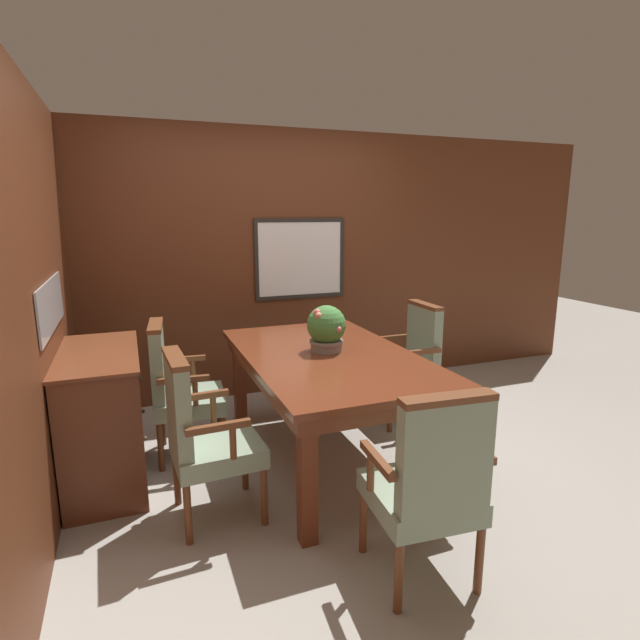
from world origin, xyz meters
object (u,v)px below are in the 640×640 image
object	(u,v)px
potted_plant	(326,328)
sideboard_cabinet	(104,416)
chair_head_near	(429,482)
chair_left_near	(202,433)
chair_right_far	(410,358)
dining_table	(328,366)
chair_left_far	(178,386)

from	to	relation	value
potted_plant	sideboard_cabinet	distance (m)	1.55
chair_head_near	chair_left_near	distance (m)	1.25
potted_plant	chair_right_far	bearing A→B (deg)	21.89
chair_left_near	chair_head_near	bearing A→B (deg)	-137.88
chair_right_far	potted_plant	size ratio (longest dim) A/B	3.08
dining_table	chair_left_near	bearing A→B (deg)	-156.15
chair_head_near	chair_left_far	bearing A→B (deg)	-56.82
chair_right_far	dining_table	bearing A→B (deg)	-64.29
dining_table	sideboard_cabinet	distance (m)	1.49
chair_left_far	sideboard_cabinet	bearing A→B (deg)	112.55
chair_head_near	potted_plant	distance (m)	1.41
dining_table	chair_left_far	bearing A→B (deg)	156.36
dining_table	chair_head_near	bearing A→B (deg)	-91.14
sideboard_cabinet	potted_plant	bearing A→B (deg)	-8.30
dining_table	chair_left_near	xyz separation A→B (m)	(-0.91, -0.40, -0.16)
dining_table	potted_plant	bearing A→B (deg)	78.66
chair_right_far	sideboard_cabinet	bearing A→B (deg)	-85.57
chair_left_far	potted_plant	world-z (taller)	potted_plant
chair_left_far	chair_head_near	distance (m)	1.95
chair_left_far	chair_left_near	distance (m)	0.83
chair_head_near	sideboard_cabinet	xyz separation A→B (m)	(-1.42, 1.56, -0.09)
chair_right_far	potted_plant	xyz separation A→B (m)	(-0.90, -0.36, 0.41)
chair_right_far	potted_plant	world-z (taller)	potted_plant
chair_head_near	chair_left_near	size ratio (longest dim) A/B	1.00
chair_left_near	sideboard_cabinet	bearing A→B (deg)	35.45
chair_left_near	chair_right_far	size ratio (longest dim) A/B	1.00
potted_plant	chair_left_far	bearing A→B (deg)	159.77
chair_left_near	sideboard_cabinet	distance (m)	0.86
chair_left_near	sideboard_cabinet	xyz separation A→B (m)	(-0.53, 0.68, -0.09)
chair_head_near	potted_plant	size ratio (longest dim) A/B	3.08
chair_right_far	potted_plant	distance (m)	1.05
potted_plant	sideboard_cabinet	bearing A→B (deg)	171.70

